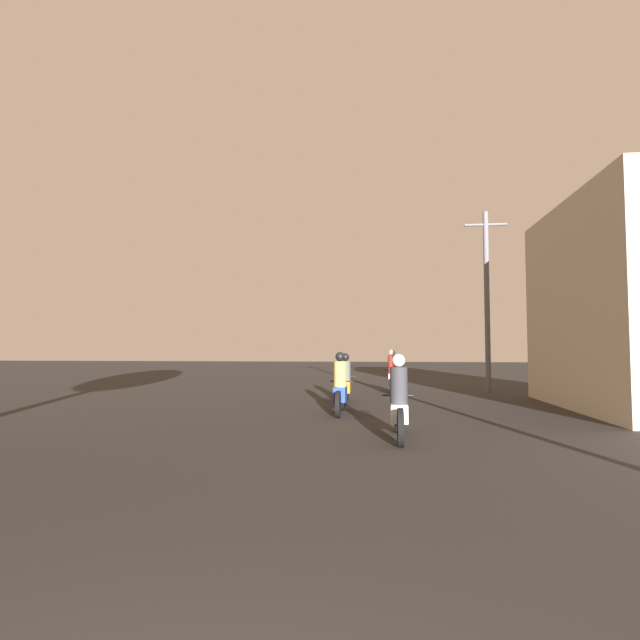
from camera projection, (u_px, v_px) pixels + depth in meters
motorcycle_white at (399, 405)px, 9.18m from camera, size 0.60×2.10×1.57m
motorcycle_blue at (340, 389)px, 12.73m from camera, size 0.60×2.07×1.58m
motorcycle_orange at (345, 382)px, 15.37m from camera, size 0.60×1.94×1.52m
motorcycle_silver at (392, 375)px, 18.71m from camera, size 0.60×2.04×1.63m
utility_pole_far at (487, 297)px, 19.10m from camera, size 1.60×0.20×6.94m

